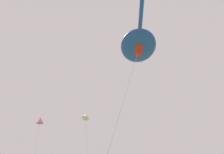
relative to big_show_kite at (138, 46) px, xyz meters
The scene contains 3 objects.
big_show_kite is the anchor object (origin of this frame).
small_kite_diamond_red 19.78m from the big_show_kite, 81.69° to the left, with size 2.55×4.64×16.71m.
small_kite_bird_shape 16.06m from the big_show_kite, 65.48° to the left, with size 2.52×1.34×16.99m.
Camera 1 is at (-9.19, -2.74, 1.62)m, focal length 42.32 mm.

